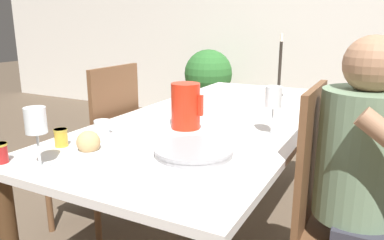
{
  "coord_description": "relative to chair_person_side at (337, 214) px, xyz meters",
  "views": [
    {
      "loc": [
        0.76,
        -1.76,
        1.21
      ],
      "look_at": [
        0.0,
        -0.32,
        0.78
      ],
      "focal_mm": 35.0,
      "sensor_mm": 36.0,
      "label": 1
    }
  ],
  "objects": [
    {
      "name": "wine_glass_water",
      "position": [
        -0.31,
        0.16,
        0.38
      ],
      "size": [
        0.07,
        0.07,
        0.21
      ],
      "color": "white",
      "rests_on": "dining_table"
    },
    {
      "name": "red_pitcher",
      "position": [
        -0.7,
        0.08,
        0.33
      ],
      "size": [
        0.16,
        0.13,
        0.21
      ],
      "color": "red",
      "rests_on": "dining_table"
    },
    {
      "name": "bread_plate",
      "position": [
        -0.86,
        -0.39,
        0.25
      ],
      "size": [
        0.19,
        0.19,
        0.09
      ],
      "color": "silver",
      "rests_on": "dining_table"
    },
    {
      "name": "serving_tray",
      "position": [
        -0.49,
        -0.23,
        0.24
      ],
      "size": [
        0.3,
        0.3,
        0.03
      ],
      "color": "#9E9EA3",
      "rests_on": "dining_table"
    },
    {
      "name": "jam_jar_amber",
      "position": [
        -1.01,
        -0.38,
        0.26
      ],
      "size": [
        0.05,
        0.05,
        0.07
      ],
      "color": "gold",
      "rests_on": "dining_table"
    },
    {
      "name": "candlestick_tall",
      "position": [
        -0.53,
        1.07,
        0.39
      ],
      "size": [
        0.06,
        0.06,
        0.41
      ],
      "color": "black",
      "rests_on": "dining_table"
    },
    {
      "name": "jam_jar_red",
      "position": [
        -1.06,
        -0.61,
        0.26
      ],
      "size": [
        0.05,
        0.05,
        0.07
      ],
      "color": "#A81E1E",
      "rests_on": "dining_table"
    },
    {
      "name": "person_seated",
      "position": [
        0.1,
        -0.03,
        0.18
      ],
      "size": [
        0.39,
        0.41,
        1.17
      ],
      "rotation": [
        0.0,
        0.0,
        -1.57
      ],
      "color": "#33333D",
      "rests_on": "ground_plane"
    },
    {
      "name": "chair_opposite",
      "position": [
        -1.3,
        0.18,
        0.0
      ],
      "size": [
        0.42,
        0.42,
        0.99
      ],
      "rotation": [
        0.0,
        0.0,
        1.57
      ],
      "color": "brown",
      "rests_on": "ground_plane"
    },
    {
      "name": "wall_back",
      "position": [
        -0.65,
        3.06,
        0.79
      ],
      "size": [
        10.0,
        0.06,
        2.6
      ],
      "color": "silver",
      "rests_on": "ground_plane"
    },
    {
      "name": "chair_person_side",
      "position": [
        0.0,
        0.0,
        0.0
      ],
      "size": [
        0.42,
        0.42,
        0.99
      ],
      "rotation": [
        0.0,
        0.0,
        -1.57
      ],
      "color": "brown",
      "rests_on": "ground_plane"
    },
    {
      "name": "potted_plant",
      "position": [
        -1.74,
        2.55,
        0.08
      ],
      "size": [
        0.56,
        0.56,
        0.91
      ],
      "color": "#4C4742",
      "rests_on": "ground_plane"
    },
    {
      "name": "dining_table",
      "position": [
        -0.65,
        0.37,
        0.14
      ],
      "size": [
        0.94,
        2.1,
        0.73
      ],
      "color": "silver",
      "rests_on": "ground_plane"
    },
    {
      "name": "teacup_near_person",
      "position": [
        -0.98,
        -0.17,
        0.25
      ],
      "size": [
        0.12,
        0.12,
        0.06
      ],
      "color": "silver",
      "rests_on": "dining_table"
    },
    {
      "name": "ground_plane",
      "position": [
        -0.65,
        0.37,
        -0.51
      ],
      "size": [
        20.0,
        20.0,
        0.0
      ],
      "primitive_type": "plane",
      "color": "brown"
    },
    {
      "name": "wine_glass_juice",
      "position": [
        -0.9,
        -0.57,
        0.38
      ],
      "size": [
        0.07,
        0.07,
        0.21
      ],
      "color": "white",
      "rests_on": "dining_table"
    }
  ]
}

